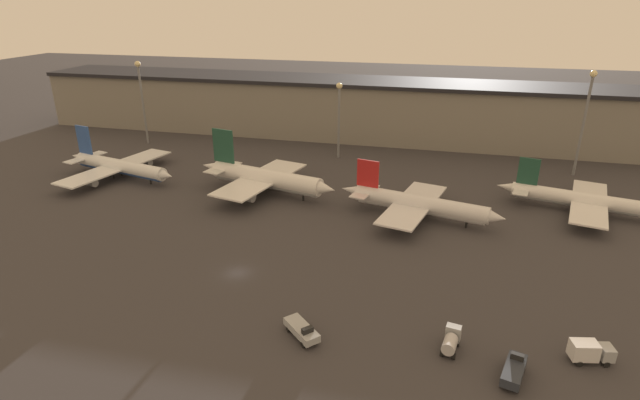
# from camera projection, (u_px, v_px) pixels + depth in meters

# --- Properties ---
(ground) EXTENTS (600.00, 600.00, 0.00)m
(ground) POSITION_uv_depth(u_px,v_px,m) (237.00, 273.00, 88.07)
(ground) COLOR #383538
(terminal_building) EXTENTS (217.25, 22.96, 19.53)m
(terminal_building) POSITION_uv_depth(u_px,v_px,m) (346.00, 108.00, 170.04)
(terminal_building) COLOR gray
(terminal_building) RESTS_ON ground
(airplane_0) EXTENTS (36.80, 34.33, 12.81)m
(airplane_0) POSITION_uv_depth(u_px,v_px,m) (119.00, 166.00, 133.05)
(airplane_0) COLOR white
(airplane_0) RESTS_ON ground
(airplane_1) EXTENTS (38.17, 30.86, 14.78)m
(airplane_1) POSITION_uv_depth(u_px,v_px,m) (265.00, 178.00, 122.19)
(airplane_1) COLOR white
(airplane_1) RESTS_ON ground
(airplane_2) EXTENTS (36.56, 28.28, 11.52)m
(airplane_2) POSITION_uv_depth(u_px,v_px,m) (418.00, 204.00, 108.71)
(airplane_2) COLOR silver
(airplane_2) RESTS_ON ground
(airplane_3) EXTENTS (42.55, 29.34, 11.04)m
(airplane_3) POSITION_uv_depth(u_px,v_px,m) (596.00, 202.00, 110.48)
(airplane_3) COLOR white
(airplane_3) RESTS_ON ground
(service_vehicle_0) EXTENTS (6.40, 6.20, 2.63)m
(service_vehicle_0) POSITION_uv_depth(u_px,v_px,m) (302.00, 330.00, 71.05)
(service_vehicle_0) COLOR #9EA3A8
(service_vehicle_0) RESTS_ON ground
(service_vehicle_1) EXTENTS (3.92, 6.65, 2.81)m
(service_vehicle_1) POSITION_uv_depth(u_px,v_px,m) (514.00, 370.00, 63.33)
(service_vehicle_1) COLOR #282D38
(service_vehicle_1) RESTS_ON ground
(service_vehicle_2) EXTENTS (5.86, 3.36, 3.12)m
(service_vehicle_2) POSITION_uv_depth(u_px,v_px,m) (590.00, 351.00, 66.06)
(service_vehicle_2) COLOR #9EA3A8
(service_vehicle_2) RESTS_ON ground
(service_vehicle_3) EXTENTS (2.77, 4.75, 3.00)m
(service_vehicle_3) POSITION_uv_depth(u_px,v_px,m) (451.00, 341.00, 68.31)
(service_vehicle_3) COLOR #9EA3A8
(service_vehicle_3) RESTS_ON ground
(lamp_post_0) EXTENTS (1.80, 1.80, 26.44)m
(lamp_post_0) POSITION_uv_depth(u_px,v_px,m) (141.00, 92.00, 159.23)
(lamp_post_0) COLOR slate
(lamp_post_0) RESTS_ON ground
(lamp_post_1) EXTENTS (1.80, 1.80, 22.32)m
(lamp_post_1) POSITION_uv_depth(u_px,v_px,m) (339.00, 110.00, 145.46)
(lamp_post_1) COLOR slate
(lamp_post_1) RESTS_ON ground
(lamp_post_2) EXTENTS (1.80, 1.80, 28.01)m
(lamp_post_2) POSITION_uv_depth(u_px,v_px,m) (586.00, 111.00, 129.42)
(lamp_post_2) COLOR slate
(lamp_post_2) RESTS_ON ground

